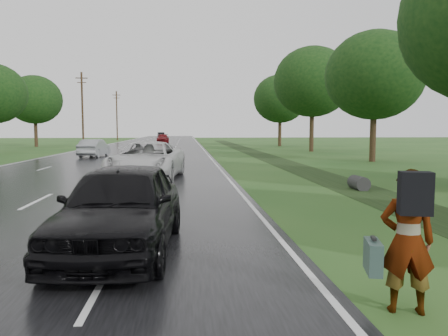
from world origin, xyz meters
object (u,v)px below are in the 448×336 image
silver_sedan (94,148)px  pedestrian (406,239)px  dark_sedan (121,207)px  white_pickup (147,160)px

silver_sedan → pedestrian: bearing=113.8°
pedestrian → silver_sedan: (-10.33, 31.66, -0.19)m
dark_sedan → silver_sedan: (-6.32, 28.55, -0.12)m
pedestrian → white_pickup: pedestrian is taller
white_pickup → dark_sedan: bearing=-80.9°
pedestrian → white_pickup: bearing=-58.9°
white_pickup → dark_sedan: (0.56, -11.89, -0.02)m
pedestrian → dark_sedan: bearing=-23.6°
white_pickup → silver_sedan: white_pickup is taller
pedestrian → white_pickup: size_ratio=0.30×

